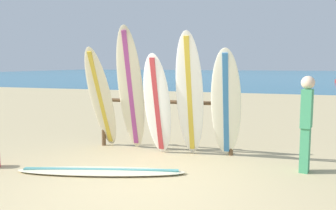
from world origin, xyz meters
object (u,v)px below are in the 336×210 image
(surfboard_leaning_center, at_px, (190,96))
(beachgoer_standing, at_px, (306,120))
(surfboard_leaning_left, at_px, (131,90))
(surfboard_leaning_center_right, at_px, (226,105))
(surfboard_lying_on_sand, at_px, (101,171))
(surfboard_leaning_center_left, at_px, (157,105))
(surfboard_leaning_far_left, at_px, (101,99))
(surfboard_rack, at_px, (164,114))

(surfboard_leaning_center, bearing_deg, beachgoer_standing, -8.55)
(surfboard_leaning_left, relative_size, surfboard_leaning_center_right, 1.22)
(surfboard_lying_on_sand, bearing_deg, surfboard_leaning_left, 94.30)
(surfboard_leaning_center, relative_size, surfboard_lying_on_sand, 0.85)
(surfboard_leaning_left, distance_m, surfboard_leaning_center_left, 0.69)
(surfboard_lying_on_sand, bearing_deg, surfboard_leaning_center, 50.97)
(surfboard_leaning_far_left, relative_size, surfboard_leaning_center_right, 1.03)
(surfboard_rack, xyz_separation_m, beachgoer_standing, (2.77, -0.74, 0.13))
(surfboard_leaning_center_left, bearing_deg, surfboard_leaning_far_left, 176.03)
(surfboard_rack, bearing_deg, beachgoer_standing, -14.96)
(surfboard_leaning_center_left, bearing_deg, surfboard_leaning_center_right, 2.05)
(surfboard_leaning_center_left, xyz_separation_m, surfboard_leaning_center, (0.66, 0.01, 0.20))
(surfboard_leaning_center_left, relative_size, surfboard_lying_on_sand, 0.71)
(surfboard_rack, bearing_deg, surfboard_lying_on_sand, -104.80)
(surfboard_leaning_left, distance_m, surfboard_leaning_center_right, 2.00)
(surfboard_rack, relative_size, surfboard_leaning_center, 1.21)
(surfboard_leaning_center_left, distance_m, surfboard_lying_on_sand, 1.81)
(surfboard_leaning_left, relative_size, surfboard_lying_on_sand, 0.90)
(beachgoer_standing, bearing_deg, surfboard_leaning_center_left, 173.72)
(surfboard_leaning_far_left, height_order, surfboard_leaning_center, surfboard_leaning_center)
(surfboard_leaning_center, xyz_separation_m, beachgoer_standing, (2.10, -0.32, -0.32))
(surfboard_rack, height_order, surfboard_leaning_center_left, surfboard_leaning_center_left)
(surfboard_lying_on_sand, xyz_separation_m, beachgoer_standing, (3.27, 1.12, 0.86))
(surfboard_rack, distance_m, surfboard_lying_on_sand, 2.07)
(surfboard_leaning_left, height_order, beachgoer_standing, surfboard_leaning_left)
(surfboard_lying_on_sand, distance_m, beachgoer_standing, 3.56)
(surfboard_leaning_center_right, bearing_deg, surfboard_leaning_left, 178.01)
(surfboard_leaning_center_left, bearing_deg, surfboard_leaning_left, 169.33)
(surfboard_leaning_center_left, height_order, surfboard_leaning_center_right, surfboard_leaning_center_right)
(surfboard_leaning_center, distance_m, beachgoer_standing, 2.15)
(surfboard_rack, relative_size, surfboard_leaning_left, 1.14)
(surfboard_leaning_center, relative_size, beachgoer_standing, 1.50)
(surfboard_rack, distance_m, surfboard_leaning_center_right, 1.46)
(surfboard_leaning_center_right, distance_m, beachgoer_standing, 1.45)
(surfboard_rack, distance_m, surfboard_leaning_center_left, 0.50)
(surfboard_leaning_far_left, relative_size, beachgoer_standing, 1.34)
(surfboard_leaning_far_left, bearing_deg, surfboard_leaning_center_right, -0.90)
(surfboard_leaning_far_left, bearing_deg, surfboard_rack, 15.12)
(surfboard_leaning_center_left, bearing_deg, surfboard_rack, 91.88)
(surfboard_leaning_left, distance_m, beachgoer_standing, 3.43)
(surfboard_leaning_far_left, bearing_deg, surfboard_leaning_center_left, -3.97)
(beachgoer_standing, bearing_deg, surfboard_lying_on_sand, -161.00)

